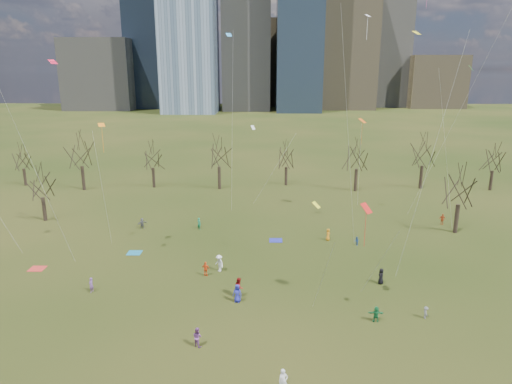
{
  "coord_description": "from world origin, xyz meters",
  "views": [
    {
      "loc": [
        0.86,
        -38.75,
        20.68
      ],
      "look_at": [
        0.0,
        12.0,
        7.0
      ],
      "focal_mm": 32.0,
      "sensor_mm": 36.0,
      "label": 1
    }
  ],
  "objects_px": {
    "blanket_teal": "(134,253)",
    "blanket_crimson": "(37,269)",
    "person_2": "(239,287)",
    "blanket_navy": "(276,240)",
    "person_1": "(283,381)",
    "person_4": "(206,269)",
    "person_0": "(237,293)"
  },
  "relations": [
    {
      "from": "person_1",
      "to": "blanket_crimson",
      "type": "bearing_deg",
      "value": 131.26
    },
    {
      "from": "blanket_teal",
      "to": "person_4",
      "type": "relative_size",
      "value": 1.03
    },
    {
      "from": "person_2",
      "to": "person_4",
      "type": "height_order",
      "value": "person_2"
    },
    {
      "from": "person_0",
      "to": "person_4",
      "type": "distance_m",
      "value": 6.48
    },
    {
      "from": "person_2",
      "to": "blanket_navy",
      "type": "bearing_deg",
      "value": -20.68
    },
    {
      "from": "blanket_crimson",
      "to": "person_1",
      "type": "bearing_deg",
      "value": -36.47
    },
    {
      "from": "blanket_crimson",
      "to": "person_4",
      "type": "bearing_deg",
      "value": -4.39
    },
    {
      "from": "person_1",
      "to": "person_0",
      "type": "bearing_deg",
      "value": 94.76
    },
    {
      "from": "person_1",
      "to": "person_4",
      "type": "height_order",
      "value": "person_1"
    },
    {
      "from": "blanket_navy",
      "to": "person_2",
      "type": "xyz_separation_m",
      "value": [
        -3.81,
        -14.64,
        0.95
      ]
    },
    {
      "from": "person_0",
      "to": "person_1",
      "type": "bearing_deg",
      "value": -56.64
    },
    {
      "from": "person_0",
      "to": "person_1",
      "type": "distance_m",
      "value": 12.66
    },
    {
      "from": "person_1",
      "to": "blanket_navy",
      "type": "bearing_deg",
      "value": 77.29
    },
    {
      "from": "blanket_teal",
      "to": "person_2",
      "type": "distance_m",
      "value": 16.47
    },
    {
      "from": "blanket_navy",
      "to": "person_1",
      "type": "xyz_separation_m",
      "value": [
        -0.21,
        -27.75,
        0.85
      ]
    },
    {
      "from": "blanket_navy",
      "to": "person_2",
      "type": "distance_m",
      "value": 15.15
    },
    {
      "from": "blanket_navy",
      "to": "blanket_crimson",
      "type": "height_order",
      "value": "same"
    },
    {
      "from": "person_0",
      "to": "person_1",
      "type": "relative_size",
      "value": 0.99
    },
    {
      "from": "blanket_teal",
      "to": "person_0",
      "type": "relative_size",
      "value": 0.93
    },
    {
      "from": "blanket_navy",
      "to": "person_1",
      "type": "height_order",
      "value": "person_1"
    },
    {
      "from": "person_0",
      "to": "person_2",
      "type": "bearing_deg",
      "value": 100.01
    },
    {
      "from": "blanket_navy",
      "to": "person_4",
      "type": "height_order",
      "value": "person_4"
    },
    {
      "from": "blanket_navy",
      "to": "person_1",
      "type": "bearing_deg",
      "value": -90.43
    },
    {
      "from": "blanket_crimson",
      "to": "person_0",
      "type": "xyz_separation_m",
      "value": [
        21.89,
        -6.81,
        0.85
      ]
    },
    {
      "from": "person_0",
      "to": "person_2",
      "type": "relative_size",
      "value": 0.89
    },
    {
      "from": "blanket_teal",
      "to": "blanket_crimson",
      "type": "bearing_deg",
      "value": -153.8
    },
    {
      "from": "person_2",
      "to": "person_0",
      "type": "bearing_deg",
      "value": 167.58
    },
    {
      "from": "blanket_crimson",
      "to": "person_1",
      "type": "distance_m",
      "value": 31.85
    },
    {
      "from": "person_4",
      "to": "person_2",
      "type": "bearing_deg",
      "value": 144.13
    },
    {
      "from": "person_1",
      "to": "person_2",
      "type": "height_order",
      "value": "person_2"
    },
    {
      "from": "blanket_navy",
      "to": "person_0",
      "type": "relative_size",
      "value": 0.93
    },
    {
      "from": "blanket_teal",
      "to": "person_2",
      "type": "xyz_separation_m",
      "value": [
        12.77,
        -10.35,
        0.95
      ]
    }
  ]
}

